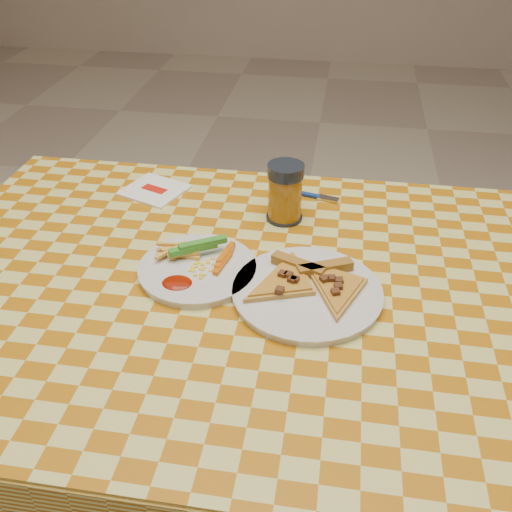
% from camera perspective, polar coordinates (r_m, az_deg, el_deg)
% --- Properties ---
extents(table, '(1.28, 0.88, 0.76)m').
position_cam_1_polar(table, '(1.08, -0.70, -5.77)').
color(table, white).
rests_on(table, ground).
extents(plate_left, '(0.22, 0.22, 0.01)m').
position_cam_1_polar(plate_left, '(1.06, -5.87, -1.38)').
color(plate_left, silver).
rests_on(plate_left, table).
extents(plate_right, '(0.32, 0.32, 0.01)m').
position_cam_1_polar(plate_right, '(1.01, 5.13, -3.73)').
color(plate_right, silver).
rests_on(plate_right, table).
extents(fries_veggies, '(0.17, 0.15, 0.04)m').
position_cam_1_polar(fries_veggies, '(1.07, -6.18, -0.16)').
color(fries_veggies, '#F5C84E').
rests_on(fries_veggies, plate_left).
extents(pizza_slices, '(0.28, 0.23, 0.02)m').
position_cam_1_polar(pizza_slices, '(1.01, 5.40, -2.58)').
color(pizza_slices, gold).
rests_on(pizza_slices, plate_right).
extents(drink_glass, '(0.08, 0.08, 0.13)m').
position_cam_1_polar(drink_glass, '(1.19, 2.92, 6.32)').
color(drink_glass, black).
rests_on(drink_glass, table).
extents(napkin, '(0.16, 0.16, 0.01)m').
position_cam_1_polar(napkin, '(1.35, -10.12, 6.50)').
color(napkin, white).
rests_on(napkin, table).
extents(fork, '(0.15, 0.05, 0.01)m').
position_cam_1_polar(fork, '(1.31, 5.18, 6.14)').
color(fork, navy).
rests_on(fork, table).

